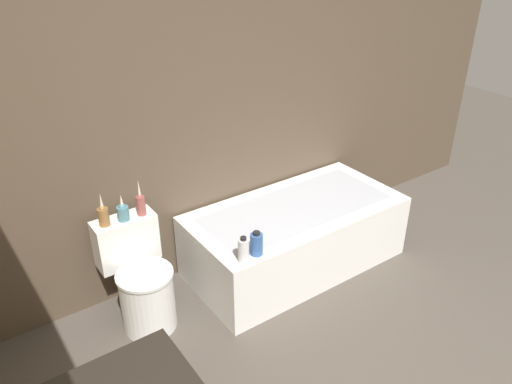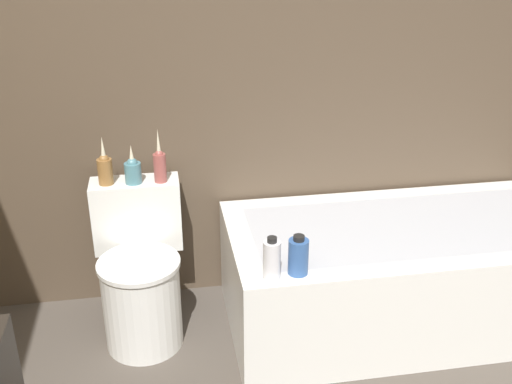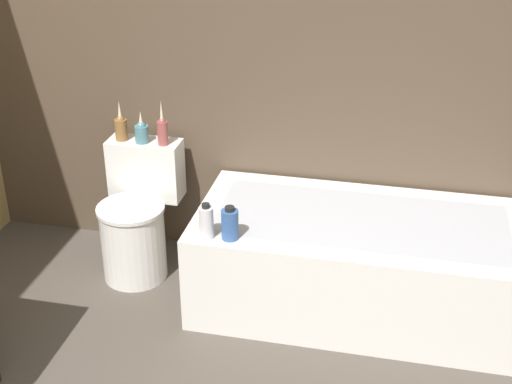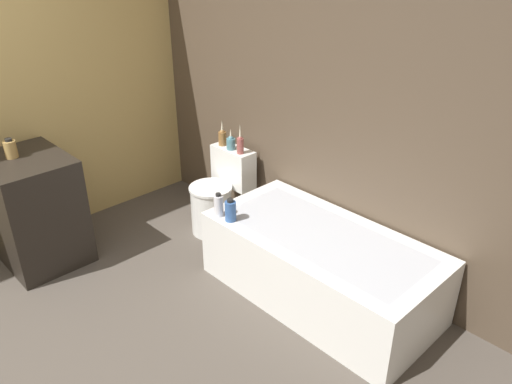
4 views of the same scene
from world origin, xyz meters
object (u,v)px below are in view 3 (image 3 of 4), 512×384
Objects in this scene: bathtub at (357,262)px; vase_silver at (142,132)px; toilet at (137,219)px; vase_gold at (121,127)px; vase_bronze at (163,130)px; shampoo_bottle_short at (230,224)px; shampoo_bottle_tall at (206,222)px.

vase_silver is at bearing 168.24° from bathtub.
vase_silver is (0.00, 0.16, 0.44)m from toilet.
vase_gold is 1.24× the size of vase_silver.
vase_bronze reaches higher than shampoo_bottle_short.
vase_bronze is 0.77m from shampoo_bottle_short.
vase_bronze is (-1.07, 0.24, 0.52)m from bathtub.
vase_silver is 1.08× the size of shampoo_bottle_short.
toilet is 3.14× the size of vase_gold.
vase_gold is (-0.12, 0.17, 0.45)m from toilet.
shampoo_bottle_short is (-0.57, -0.31, 0.32)m from bathtub.
vase_gold reaches higher than shampoo_bottle_short.
shampoo_bottle_short is (0.50, -0.55, -0.20)m from vase_bronze.
shampoo_bottle_short is at bearing -47.67° from vase_bronze.
vase_bronze is at bearing -3.31° from vase_gold.
vase_gold is at bearing 168.88° from bathtub.
toilet reaches higher than shampoo_bottle_short.
bathtub is at bearing -4.39° from toilet.
vase_silver is 0.79m from shampoo_bottle_tall.
vase_silver is (-1.19, 0.25, 0.50)m from bathtub.
vase_gold is at bearing 176.69° from vase_bronze.
vase_gold reaches higher than bathtub.
vase_bronze is (0.12, -0.00, 0.02)m from vase_silver.
shampoo_bottle_tall is (0.39, -0.57, -0.19)m from vase_bronze.
shampoo_bottle_short is at bearing 8.48° from shampoo_bottle_tall.
shampoo_bottle_tall is (0.63, -0.58, -0.18)m from vase_gold.
toilet is (-1.19, 0.09, 0.06)m from bathtub.
vase_bronze reaches higher than vase_gold.
vase_silver reaches higher than toilet.
vase_gold is 0.95m from shampoo_bottle_short.
vase_silver reaches higher than shampoo_bottle_short.
vase_bronze is at bearing 132.33° from shampoo_bottle_short.
bathtub is 9.70× the size of shampoo_bottle_short.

